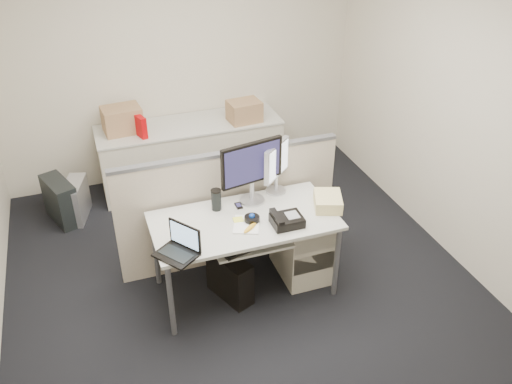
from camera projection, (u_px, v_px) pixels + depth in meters
name	position (u px, v px, depth m)	size (l,w,h in m)	color
floor	(245.00, 288.00, 4.77)	(4.00, 4.50, 0.01)	black
wall_back	(178.00, 61.00, 5.86)	(4.00, 0.02, 2.70)	beige
wall_right	(466.00, 116.00, 4.62)	(0.02, 4.50, 2.70)	beige
desk	(244.00, 226.00, 4.42)	(1.50, 0.75, 0.73)	#AFADA4
keyboard_tray	(251.00, 243.00, 4.29)	(0.62, 0.32, 0.02)	#AFADA4
drawer_pedestal	(302.00, 242.00, 4.79)	(0.40, 0.55, 0.65)	#BEB7A2
cubicle_partition	(229.00, 209.00, 4.83)	(2.00, 0.06, 1.10)	#BEAF98
back_counter	(191.00, 155.00, 6.12)	(2.00, 0.60, 0.72)	#BEB7A2
monitor_main	(252.00, 173.00, 4.47)	(0.55, 0.21, 0.55)	black
monitor_small	(276.00, 169.00, 4.63)	(0.37, 0.19, 0.46)	#B7B7BC
laptop	(175.00, 244.00, 3.92)	(0.30, 0.22, 0.22)	black
trackball	(252.00, 219.00, 4.34)	(0.12, 0.12, 0.05)	black
desk_phone	(287.00, 221.00, 4.30)	(0.24, 0.20, 0.08)	black
paper_stack	(246.00, 224.00, 4.31)	(0.20, 0.26, 0.01)	white
sticky_pad	(238.00, 220.00, 4.36)	(0.08, 0.08, 0.01)	#FEFF48
travel_mug	(216.00, 200.00, 4.46)	(0.08, 0.08, 0.17)	black
banana	(250.00, 228.00, 4.25)	(0.17, 0.04, 0.04)	yellow
cellphone	(239.00, 206.00, 4.54)	(0.05, 0.09, 0.01)	black
manila_folders	(328.00, 201.00, 4.52)	(0.22, 0.28, 0.11)	#E4D68B
keyboard	(247.00, 245.00, 4.24)	(0.44, 0.16, 0.02)	black
pc_tower_desk	(230.00, 277.00, 4.58)	(0.17, 0.43, 0.40)	black
pc_tower_spare_dark	(61.00, 201.00, 5.54)	(0.20, 0.49, 0.46)	black
pc_tower_spare_silver	(76.00, 200.00, 5.60)	(0.18, 0.44, 0.41)	#B7B7BC
cardboard_box_left	(122.00, 121.00, 5.69)	(0.39, 0.29, 0.29)	#97664A
cardboard_box_right	(244.00, 112.00, 5.94)	(0.34, 0.27, 0.25)	#97664A
red_binder	(139.00, 126.00, 5.63)	(0.06, 0.27, 0.25)	#B90509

